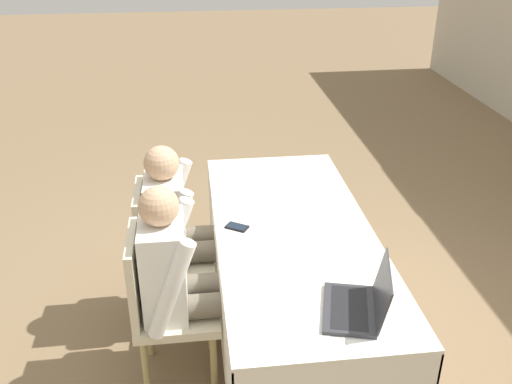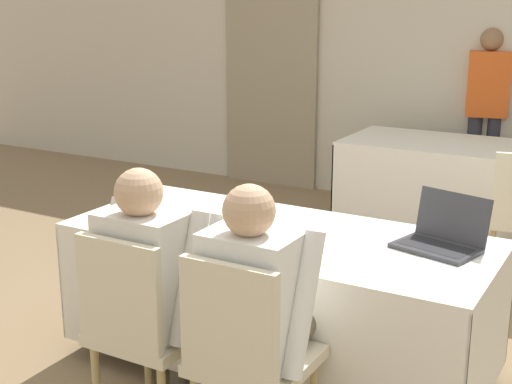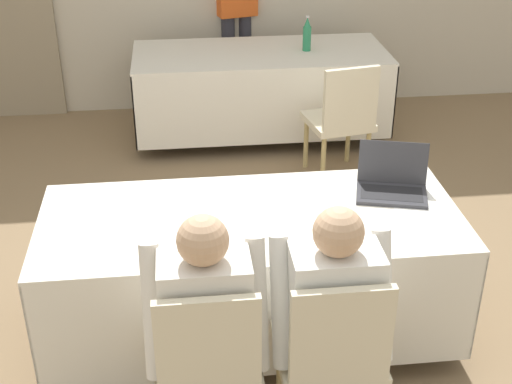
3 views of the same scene
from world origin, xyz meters
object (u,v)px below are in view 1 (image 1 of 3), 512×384
(laptop, at_px, (359,304))
(cell_phone, at_px, (237,227))
(chair_near_right, at_px, (162,302))
(person_white_shirt, at_px, (180,275))
(chair_near_left, at_px, (164,249))
(person_checkered_shirt, at_px, (180,225))

(laptop, bearing_deg, cell_phone, -134.77)
(chair_near_right, height_order, person_white_shirt, person_white_shirt)
(cell_phone, xyz_separation_m, person_white_shirt, (0.32, -0.32, -0.08))
(chair_near_left, relative_size, chair_near_right, 1.00)
(cell_phone, bearing_deg, person_white_shirt, -12.94)
(laptop, height_order, chair_near_left, laptop)
(laptop, distance_m, person_checkered_shirt, 1.28)
(laptop, xyz_separation_m, chair_near_right, (-0.49, -0.90, -0.28))
(cell_phone, height_order, chair_near_left, chair_near_left)
(chair_near_left, height_order, person_checkered_shirt, person_checkered_shirt)
(person_checkered_shirt, bearing_deg, chair_near_right, 168.63)
(laptop, relative_size, cell_phone, 2.88)
(cell_phone, height_order, chair_near_right, chair_near_right)
(chair_near_left, height_order, chair_near_right, same)
(person_checkered_shirt, distance_m, person_white_shirt, 0.51)
(chair_near_left, distance_m, chair_near_right, 0.51)
(cell_phone, xyz_separation_m, chair_near_left, (-0.20, -0.43, -0.24))
(chair_near_left, bearing_deg, laptop, -138.10)
(chair_near_left, distance_m, person_checkered_shirt, 0.19)
(person_checkered_shirt, bearing_deg, laptop, -141.55)
(chair_near_right, bearing_deg, person_checkered_shirt, -11.37)
(laptop, height_order, person_checkered_shirt, person_checkered_shirt)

